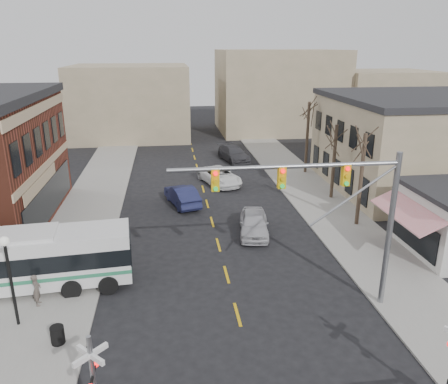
# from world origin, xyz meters

# --- Properties ---
(ground) EXTENTS (160.00, 160.00, 0.00)m
(ground) POSITION_xyz_m (0.00, 0.00, 0.00)
(ground) COLOR black
(ground) RESTS_ON ground
(sidewalk_west) EXTENTS (5.00, 60.00, 0.12)m
(sidewalk_west) POSITION_xyz_m (-9.50, 20.00, 0.06)
(sidewalk_west) COLOR gray
(sidewalk_west) RESTS_ON ground
(sidewalk_east) EXTENTS (5.00, 60.00, 0.12)m
(sidewalk_east) POSITION_xyz_m (9.50, 20.00, 0.06)
(sidewalk_east) COLOR gray
(sidewalk_east) RESTS_ON ground
(tan_building) EXTENTS (20.30, 15.30, 8.50)m
(tan_building) POSITION_xyz_m (22.00, 20.00, 4.26)
(tan_building) COLOR gray
(tan_building) RESTS_ON ground
(tree_east_a) EXTENTS (0.28, 0.28, 6.75)m
(tree_east_a) POSITION_xyz_m (10.50, 12.00, 3.50)
(tree_east_a) COLOR #382B21
(tree_east_a) RESTS_ON sidewalk_east
(tree_east_b) EXTENTS (0.28, 0.28, 6.30)m
(tree_east_b) POSITION_xyz_m (10.80, 18.00, 3.27)
(tree_east_b) COLOR #382B21
(tree_east_b) RESTS_ON sidewalk_east
(tree_east_c) EXTENTS (0.28, 0.28, 7.20)m
(tree_east_c) POSITION_xyz_m (11.00, 26.00, 3.72)
(tree_east_c) COLOR #382B21
(tree_east_c) RESTS_ON sidewalk_east
(transit_bus) EXTENTS (12.69, 3.82, 3.22)m
(transit_bus) POSITION_xyz_m (-11.59, 5.67, 1.82)
(transit_bus) COLOR silver
(transit_bus) RESTS_ON ground
(traffic_signal_mast) EXTENTS (10.74, 0.30, 8.00)m
(traffic_signal_mast) POSITION_xyz_m (4.53, 2.00, 5.78)
(traffic_signal_mast) COLOR gray
(traffic_signal_mast) RESTS_ON ground
(rr_crossing_east) EXTENTS (5.60, 1.36, 4.00)m
(rr_crossing_east) POSITION_xyz_m (6.23, -4.95, 1.97)
(rr_crossing_east) COLOR gray
(rr_crossing_east) RESTS_ON ground
(street_lamp) EXTENTS (0.44, 0.44, 4.51)m
(street_lamp) POSITION_xyz_m (-10.42, 2.43, 3.33)
(street_lamp) COLOR black
(street_lamp) RESTS_ON sidewalk_west
(trash_bin) EXTENTS (0.60, 0.60, 0.82)m
(trash_bin) POSITION_xyz_m (-8.23, 0.75, 0.53)
(trash_bin) COLOR black
(trash_bin) RESTS_ON sidewalk_west
(car_a) EXTENTS (2.73, 5.12, 1.66)m
(car_a) POSITION_xyz_m (2.68, 11.45, 0.83)
(car_a) COLOR #B0B0B5
(car_a) RESTS_ON ground
(car_b) EXTENTS (3.06, 5.32, 1.66)m
(car_b) POSITION_xyz_m (-2.06, 18.09, 0.83)
(car_b) COLOR #1A1E42
(car_b) RESTS_ON ground
(car_c) EXTENTS (4.27, 6.19, 1.57)m
(car_c) POSITION_xyz_m (1.71, 23.37, 0.79)
(car_c) COLOR white
(car_c) RESTS_ON ground
(car_d) EXTENTS (3.64, 6.11, 1.66)m
(car_d) POSITION_xyz_m (4.39, 31.99, 0.83)
(car_d) COLOR #37373B
(car_d) RESTS_ON ground
(pedestrian_near) EXTENTS (0.46, 0.65, 1.68)m
(pedestrian_near) POSITION_xyz_m (-9.91, 4.02, 0.96)
(pedestrian_near) COLOR #564B45
(pedestrian_near) RESTS_ON sidewalk_west
(pedestrian_far) EXTENTS (0.96, 1.02, 1.66)m
(pedestrian_far) POSITION_xyz_m (-10.20, 6.51, 0.95)
(pedestrian_far) COLOR #34355B
(pedestrian_far) RESTS_ON sidewalk_west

